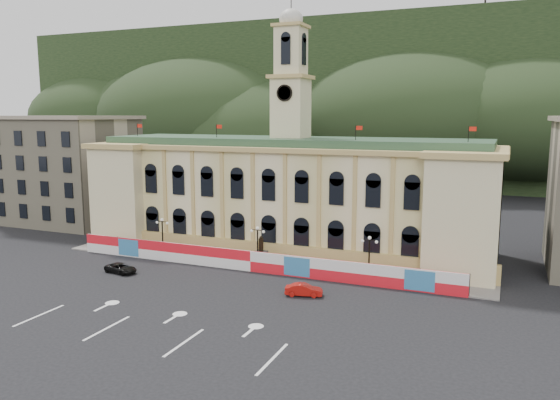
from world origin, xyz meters
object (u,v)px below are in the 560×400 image
at_px(lamp_center, 258,243).
at_px(red_sedan, 304,290).
at_px(black_suv, 121,268).
at_px(statue, 261,256).

distance_m(lamp_center, red_sedan, 12.33).
bearing_deg(red_sedan, black_suv, 76.89).
bearing_deg(lamp_center, black_suv, -148.47).
bearing_deg(black_suv, statue, -47.17).
height_order(lamp_center, red_sedan, lamp_center).
bearing_deg(statue, black_suv, -145.60).
height_order(statue, lamp_center, lamp_center).
height_order(red_sedan, black_suv, red_sedan).
bearing_deg(lamp_center, statue, 90.00).
relative_size(lamp_center, black_suv, 1.18).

